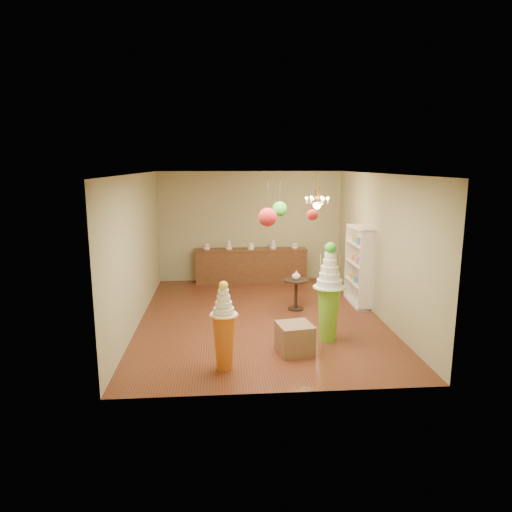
{
  "coord_description": "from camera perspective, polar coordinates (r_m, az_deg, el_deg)",
  "views": [
    {
      "loc": [
        -0.81,
        -9.17,
        3.19
      ],
      "look_at": [
        -0.09,
        0.0,
        1.33
      ],
      "focal_mm": 32.0,
      "sensor_mm": 36.0,
      "label": 1
    }
  ],
  "objects": [
    {
      "name": "round_table",
      "position": [
        10.18,
        5.02,
        -4.26
      ],
      "size": [
        0.6,
        0.6,
        0.69
      ],
      "rotation": [
        0.0,
        0.0,
        0.13
      ],
      "color": "black",
      "rests_on": "floor"
    },
    {
      "name": "sideboard",
      "position": [
        12.46,
        -0.63,
        -1.13
      ],
      "size": [
        3.04,
        0.54,
        1.16
      ],
      "color": "#59321B",
      "rests_on": "floor"
    },
    {
      "name": "vase",
      "position": [
        10.09,
        5.06,
        -2.39
      ],
      "size": [
        0.25,
        0.25,
        0.2
      ],
      "primitive_type": "imported",
      "rotation": [
        0.0,
        0.0,
        0.36
      ],
      "color": "#EFE2CF",
      "rests_on": "round_table"
    },
    {
      "name": "wall_left",
      "position": [
        9.48,
        -14.67,
        0.78
      ],
      "size": [
        0.04,
        6.5,
        3.0
      ],
      "primitive_type": "cube",
      "color": "tan",
      "rests_on": "ground"
    },
    {
      "name": "wall_back",
      "position": [
        12.56,
        -0.72,
        3.7
      ],
      "size": [
        5.0,
        0.04,
        3.0
      ],
      "primitive_type": "cube",
      "color": "tan",
      "rests_on": "ground"
    },
    {
      "name": "ceiling",
      "position": [
        9.21,
        0.59,
        10.25
      ],
      "size": [
        6.5,
        6.5,
        0.0
      ],
      "primitive_type": "plane",
      "rotation": [
        3.14,
        0.0,
        0.0
      ],
      "color": "white",
      "rests_on": "ground"
    },
    {
      "name": "burlap_riser",
      "position": [
        7.97,
        4.86,
        -10.21
      ],
      "size": [
        0.65,
        0.65,
        0.51
      ],
      "primitive_type": "cube",
      "rotation": [
        0.0,
        0.0,
        0.18
      ],
      "color": "#836547",
      "rests_on": "floor"
    },
    {
      "name": "wall_front",
      "position": [
        6.21,
        3.19,
        -4.4
      ],
      "size": [
        5.0,
        0.04,
        3.0
      ],
      "primitive_type": "cube",
      "color": "tan",
      "rests_on": "ground"
    },
    {
      "name": "wall_right",
      "position": [
        9.89,
        15.16,
        1.19
      ],
      "size": [
        0.04,
        6.5,
        3.0
      ],
      "primitive_type": "cube",
      "color": "tan",
      "rests_on": "ground"
    },
    {
      "name": "shelving_unit",
      "position": [
        10.7,
        12.76,
        -1.2
      ],
      "size": [
        0.33,
        1.2,
        1.8
      ],
      "color": "#EFE2CF",
      "rests_on": "floor"
    },
    {
      "name": "pedestal_orange",
      "position": [
        7.25,
        -4.01,
        -9.73
      ],
      "size": [
        0.43,
        0.43,
        1.44
      ],
      "rotation": [
        0.0,
        0.0,
        -0.01
      ],
      "color": "#C75F17",
      "rests_on": "floor"
    },
    {
      "name": "chandelier",
      "position": [
        10.66,
        7.64,
        6.56
      ],
      "size": [
        0.63,
        0.63,
        0.85
      ],
      "rotation": [
        0.0,
        0.0,
        -0.13
      ],
      "color": "#BF9543",
      "rests_on": "ceiling"
    },
    {
      "name": "pedestal_green",
      "position": [
        8.4,
        9.08,
        -5.56
      ],
      "size": [
        0.57,
        0.57,
        1.84
      ],
      "rotation": [
        0.0,
        0.0,
        -0.04
      ],
      "color": "#74BB2A",
      "rests_on": "floor"
    },
    {
      "name": "floor",
      "position": [
        9.74,
        0.55,
        -7.68
      ],
      "size": [
        6.5,
        6.5,
        0.0
      ],
      "primitive_type": "plane",
      "color": "#592918",
      "rests_on": "ground"
    },
    {
      "name": "pom_red_left",
      "position": [
        7.36,
        1.45,
        4.87
      ],
      "size": [
        0.3,
        0.3,
        0.8
      ],
      "color": "#393229",
      "rests_on": "ceiling"
    },
    {
      "name": "pom_green_mid",
      "position": [
        7.98,
        3.0,
        5.92
      ],
      "size": [
        0.26,
        0.26,
        0.7
      ],
      "color": "#393229",
      "rests_on": "ceiling"
    },
    {
      "name": "pom_red_right",
      "position": [
        7.14,
        7.05,
        5.13
      ],
      "size": [
        0.17,
        0.17,
        0.67
      ],
      "color": "#393229",
      "rests_on": "ceiling"
    }
  ]
}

